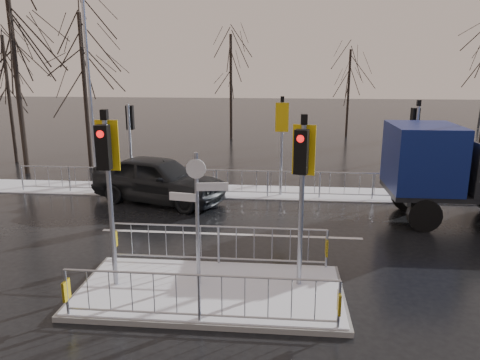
# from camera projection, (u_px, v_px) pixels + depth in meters

# --- Properties ---
(ground) EXTENTS (120.00, 120.00, 0.00)m
(ground) POSITION_uv_depth(u_px,v_px,m) (210.00, 294.00, 10.62)
(ground) COLOR black
(ground) RESTS_ON ground
(snow_verge) EXTENTS (30.00, 2.00, 0.04)m
(snow_verge) POSITION_uv_depth(u_px,v_px,m) (243.00, 192.00, 18.92)
(snow_verge) COLOR white
(snow_verge) RESTS_ON ground
(lane_markings) EXTENTS (8.00, 11.38, 0.01)m
(lane_markings) POSITION_uv_depth(u_px,v_px,m) (208.00, 301.00, 10.30)
(lane_markings) COLOR silver
(lane_markings) RESTS_ON ground
(traffic_island) EXTENTS (6.00, 3.04, 4.15)m
(traffic_island) POSITION_uv_depth(u_px,v_px,m) (210.00, 278.00, 10.54)
(traffic_island) COLOR slate
(traffic_island) RESTS_ON ground
(far_kerb_fixtures) EXTENTS (18.00, 0.65, 3.83)m
(far_kerb_fixtures) POSITION_uv_depth(u_px,v_px,m) (250.00, 171.00, 18.16)
(far_kerb_fixtures) COLOR #9CA1AB
(far_kerb_fixtures) RESTS_ON ground
(car_far_lane) EXTENTS (5.49, 3.55, 1.74)m
(car_far_lane) POSITION_uv_depth(u_px,v_px,m) (159.00, 179.00, 17.48)
(car_far_lane) COLOR black
(car_far_lane) RESTS_ON ground
(flatbed_truck) EXTENTS (6.88, 2.54, 3.18)m
(flatbed_truck) POSITION_uv_depth(u_px,v_px,m) (452.00, 171.00, 15.13)
(flatbed_truck) COLOR black
(flatbed_truck) RESTS_ON ground
(tree_near_a) EXTENTS (4.75, 4.75, 8.97)m
(tree_near_a) POSITION_uv_depth(u_px,v_px,m) (12.00, 39.00, 20.70)
(tree_near_a) COLOR black
(tree_near_a) RESTS_ON ground
(tree_near_b) EXTENTS (4.00, 4.00, 7.55)m
(tree_near_b) POSITION_uv_depth(u_px,v_px,m) (83.00, 62.00, 22.16)
(tree_near_b) COLOR black
(tree_near_b) RESTS_ON ground
(tree_near_c) EXTENTS (3.50, 3.50, 6.61)m
(tree_near_c) POSITION_uv_depth(u_px,v_px,m) (6.00, 75.00, 23.69)
(tree_near_c) COLOR black
(tree_near_c) RESTS_ON ground
(tree_far_a) EXTENTS (3.75, 3.75, 7.08)m
(tree_far_a) POSITION_uv_depth(u_px,v_px,m) (231.00, 67.00, 30.86)
(tree_far_a) COLOR black
(tree_far_a) RESTS_ON ground
(tree_far_b) EXTENTS (3.25, 3.25, 6.14)m
(tree_far_b) POSITION_uv_depth(u_px,v_px,m) (349.00, 76.00, 32.23)
(tree_far_b) COLOR black
(tree_far_b) RESTS_ON ground
(street_lamp_left) EXTENTS (1.25, 0.18, 8.20)m
(street_lamp_left) POSITION_uv_depth(u_px,v_px,m) (90.00, 78.00, 19.28)
(street_lamp_left) COLOR #9CA1AB
(street_lamp_left) RESTS_ON ground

